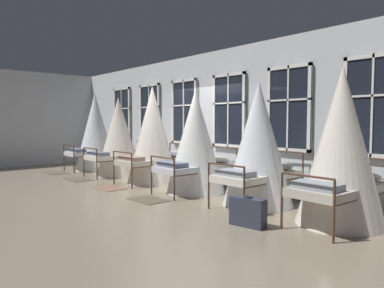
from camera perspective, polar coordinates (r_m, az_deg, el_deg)
name	(u,v)px	position (r m, az deg, el deg)	size (l,w,h in m)	color
ground	(176,186)	(8.99, -2.58, -6.68)	(25.09, 25.09, 0.00)	gray
back_wall_with_windows	(208,118)	(9.56, 2.52, 4.13)	(13.55, 0.10, 3.39)	silver
end_wall_left	(16,119)	(14.19, -26.05, 3.60)	(0.10, 6.71, 3.39)	silver
window_bank	(204,140)	(9.49, 1.98, 0.57)	(9.55, 0.10, 2.69)	black
cot_first	(96,132)	(12.42, -14.98, 1.79)	(1.35, 1.89, 2.55)	#4C3323
cot_second	(119,137)	(10.95, -11.48, 1.02)	(1.35, 1.87, 2.32)	#4C3323
cot_third	(153,136)	(9.51, -6.23, 1.28)	(1.35, 1.89, 2.52)	#4C3323
cot_fourth	(196,142)	(8.15, 0.56, 0.28)	(1.35, 1.89, 2.33)	#4C3323
cot_fifth	(258,145)	(6.99, 10.42, -0.19)	(1.35, 1.89, 2.37)	#4C3323
cot_sixth	(341,148)	(6.04, 22.50, -0.59)	(1.35, 1.90, 2.46)	#4C3323
rug_first	(56,173)	(12.02, -20.68, -4.27)	(0.80, 0.56, 0.01)	brown
rug_second	(79,179)	(10.46, -17.42, -5.36)	(0.80, 0.56, 0.01)	brown
rug_third	(109,188)	(8.94, -13.02, -6.79)	(0.80, 0.56, 0.01)	brown
rug_fourth	(149,200)	(7.51, -6.84, -8.71)	(0.80, 0.56, 0.01)	brown
suitcase_dark	(248,212)	(5.68, 8.80, -10.53)	(0.58, 0.29, 0.47)	#2D3342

